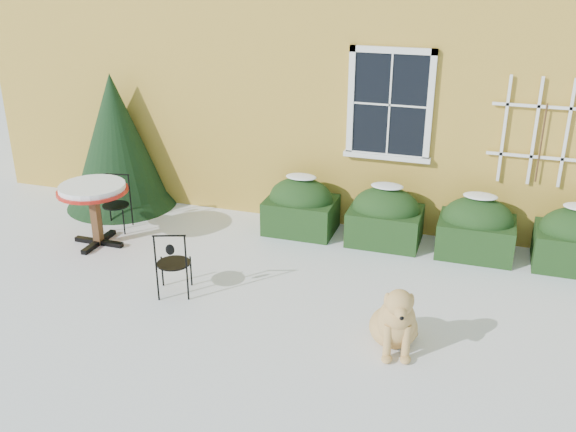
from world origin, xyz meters
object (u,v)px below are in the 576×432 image
(patio_chair_near, at_px, (173,263))
(patio_chair_far, at_px, (116,203))
(dog, at_px, (396,322))
(bistro_table, at_px, (93,195))
(evergreen_shrub, at_px, (118,154))

(patio_chair_near, distance_m, patio_chair_far, 2.41)
(patio_chair_near, relative_size, dog, 0.93)
(patio_chair_far, bearing_deg, bistro_table, -97.36)
(evergreen_shrub, xyz_separation_m, patio_chair_near, (2.30, -2.51, -0.45))
(dog, bearing_deg, patio_chair_near, 157.80)
(patio_chair_near, bearing_deg, bistro_table, -48.99)
(bistro_table, xyz_separation_m, patio_chair_far, (-0.04, 0.61, -0.35))
(evergreen_shrub, height_order, dog, evergreen_shrub)
(evergreen_shrub, bearing_deg, dog, -29.00)
(patio_chair_near, height_order, dog, patio_chair_near)
(bistro_table, height_order, patio_chair_near, bistro_table)
(bistro_table, relative_size, patio_chair_far, 1.18)
(dog, bearing_deg, evergreen_shrub, 135.64)
(evergreen_shrub, xyz_separation_m, dog, (5.14, -2.85, -0.56))
(evergreen_shrub, bearing_deg, patio_chair_near, -47.45)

